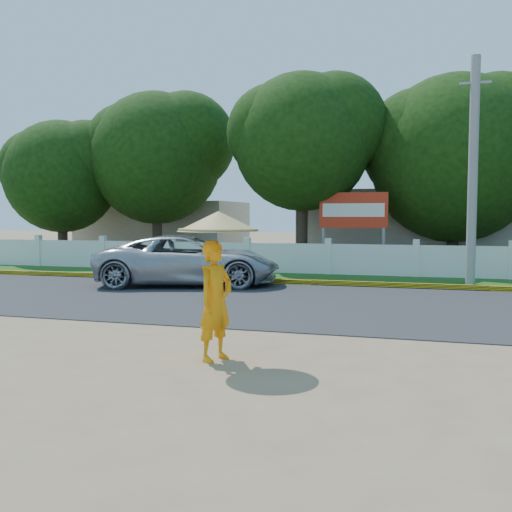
{
  "coord_description": "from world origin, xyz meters",
  "views": [
    {
      "loc": [
        3.13,
        -8.83,
        2.1
      ],
      "look_at": [
        0.0,
        2.0,
        1.3
      ],
      "focal_mm": 40.0,
      "sensor_mm": 36.0,
      "label": 1
    }
  ],
  "objects": [
    {
      "name": "monk_with_parasol",
      "position": [
        0.32,
        -1.15,
        1.41
      ],
      "size": [
        1.19,
        1.19,
        2.17
      ],
      "color": "orange",
      "rests_on": "ground"
    },
    {
      "name": "grass_verge",
      "position": [
        0.0,
        9.75,
        0.01
      ],
      "size": [
        60.0,
        3.5,
        0.03
      ],
      "primitive_type": "cube",
      "color": "#2D601E",
      "rests_on": "ground"
    },
    {
      "name": "ground",
      "position": [
        0.0,
        0.0,
        0.0
      ],
      "size": [
        120.0,
        120.0,
        0.0
      ],
      "primitive_type": "plane",
      "color": "#9E8460",
      "rests_on": "ground"
    },
    {
      "name": "curb",
      "position": [
        0.0,
        8.05,
        0.08
      ],
      "size": [
        40.0,
        0.18,
        0.16
      ],
      "primitive_type": "cube",
      "color": "yellow",
      "rests_on": "ground"
    },
    {
      "name": "road",
      "position": [
        0.0,
        4.5,
        0.01
      ],
      "size": [
        60.0,
        7.0,
        0.02
      ],
      "primitive_type": "cube",
      "color": "#38383A",
      "rests_on": "ground"
    },
    {
      "name": "vehicle",
      "position": [
        -3.55,
        6.95,
        0.76
      ],
      "size": [
        5.92,
        3.88,
        1.51
      ],
      "primitive_type": "imported",
      "rotation": [
        0.0,
        0.0,
        1.84
      ],
      "color": "#AAACB2",
      "rests_on": "ground"
    },
    {
      "name": "billboard",
      "position": [
        0.74,
        12.3,
        2.14
      ],
      "size": [
        2.5,
        0.13,
        2.95
      ],
      "color": "gray",
      "rests_on": "ground"
    },
    {
      "name": "tree_row",
      "position": [
        4.31,
        14.38,
        4.89
      ],
      "size": [
        36.29,
        7.83,
        9.61
      ],
      "color": "#473828",
      "rests_on": "ground"
    },
    {
      "name": "building_far",
      "position": [
        -10.0,
        19.0,
        1.4
      ],
      "size": [
        8.0,
        5.0,
        2.8
      ],
      "primitive_type": "cube",
      "color": "#B7AD99",
      "rests_on": "ground"
    },
    {
      "name": "utility_pole",
      "position": [
        4.6,
        9.42,
        3.41
      ],
      "size": [
        0.28,
        0.28,
        6.81
      ],
      "primitive_type": "cylinder",
      "color": "gray",
      "rests_on": "ground"
    },
    {
      "name": "building_near",
      "position": [
        3.0,
        18.0,
        1.6
      ],
      "size": [
        10.0,
        6.0,
        3.2
      ],
      "primitive_type": "cube",
      "color": "#B7AD99",
      "rests_on": "ground"
    },
    {
      "name": "fence",
      "position": [
        0.0,
        11.2,
        0.55
      ],
      "size": [
        40.0,
        0.1,
        1.1
      ],
      "primitive_type": "cube",
      "color": "silver",
      "rests_on": "ground"
    }
  ]
}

